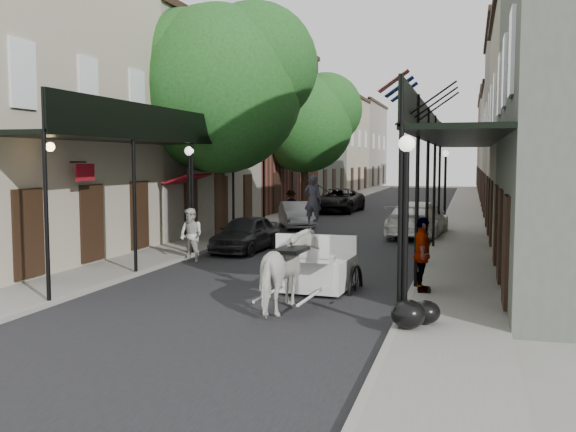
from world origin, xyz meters
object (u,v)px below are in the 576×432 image
Objects in this scene: lamppost_left at (190,198)px; pedestrian_walking at (191,235)px; car_right_near at (418,219)px; car_right_far at (415,213)px; horse at (289,271)px; car_left_near at (246,234)px; car_left_far at (338,200)px; carriage at (324,244)px; pedestrian_sidewalk_right at (422,255)px; tree_near at (229,83)px; lamppost_right_near at (405,228)px; tree_far at (311,120)px; lamppost_right_far at (445,187)px; pedestrian_sidewalk_left at (291,204)px; car_left_mid at (296,215)px.

pedestrian_walking is at bearing -64.20° from lamppost_left.
car_right_far is at bearing -79.60° from car_right_near.
horse reaches higher than car_left_near.
carriage is at bearing -76.51° from car_left_far.
carriage is 2.60m from pedestrian_sidewalk_right.
carriage reaches higher than car_right_near.
pedestrian_walking is (0.70, -5.42, -5.59)m from tree_near.
car_right_near reaches higher than car_left_far.
car_right_far is at bearing 86.34° from pedestrian_walking.
lamppost_right_near is 1.23× the size of carriage.
carriage is at bearing -75.28° from tree_far.
car_right_far is at bearing 52.56° from tree_near.
lamppost_right_far is 8.50m from pedestrian_sidewalk_left.
tree_far is 1.61× the size of car_right_near.
lamppost_right_far reaches higher than car_left_far.
lamppost_right_far is at bearing 137.58° from pedestrian_sidewalk_left.
pedestrian_sidewalk_left is at bearing 90.02° from tree_near.
lamppost_right_far is 15.31m from pedestrian_walking.
horse is 17.57m from car_left_mid.
carriage is 0.84× the size of car_right_far.
carriage is (5.88, -22.37, -4.67)m from tree_far.
car_left_near is at bearing 53.23° from car_right_near.
tree_far is at bearing -124.55° from car_left_far.
lamppost_right_far is 0.95× the size of car_left_near.
tree_near is at bearing -89.81° from tree_far.
car_left_mid is (-0.37, 8.43, -0.02)m from car_left_near.
pedestrian_sidewalk_left is 3.65m from car_left_mid.
lamppost_right_far is at bearing -45.87° from car_left_far.
car_left_near is at bearing -84.34° from tree_far.
lamppost_right_far reaches higher than horse.
horse is at bearing -90.00° from carriage.
car_left_far is (1.32, 15.79, -5.72)m from tree_near.
horse is 15.09m from car_right_near.
lamppost_right_near reaches higher than pedestrian_walking.
tree_near is 1.80× the size of car_right_near.
lamppost_right_near is 10.24m from pedestrian_walking.
pedestrian_sidewalk_right is at bearing -89.66° from lamppost_right_far.
tree_near reaches higher than lamppost_left.
car_left_near is at bearing -110.62° from car_left_mid.
lamppost_left reaches higher than carriage.
car_right_far is (6.80, 8.88, -5.87)m from tree_near.
car_left_mid is (-7.07, -2.00, -1.41)m from lamppost_right_far.
tree_near is 4.51× the size of horse.
pedestrian_sidewalk_right is at bearing -6.00° from carriage.
lamppost_right_near is (8.30, -12.18, -4.44)m from tree_near.
pedestrian_sidewalk_left is 0.86× the size of pedestrian_sidewalk_right.
pedestrian_walking is 0.50× the size of car_right_far.
tree_near is at bearing 124.74° from car_left_near.
lamppost_right_far is 12.47m from car_left_near.
car_right_near is (5.70, 6.43, 0.11)m from car_left_near.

